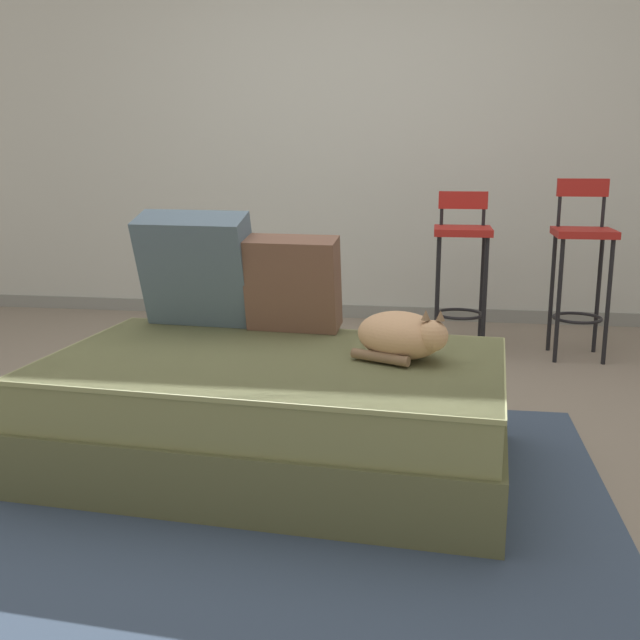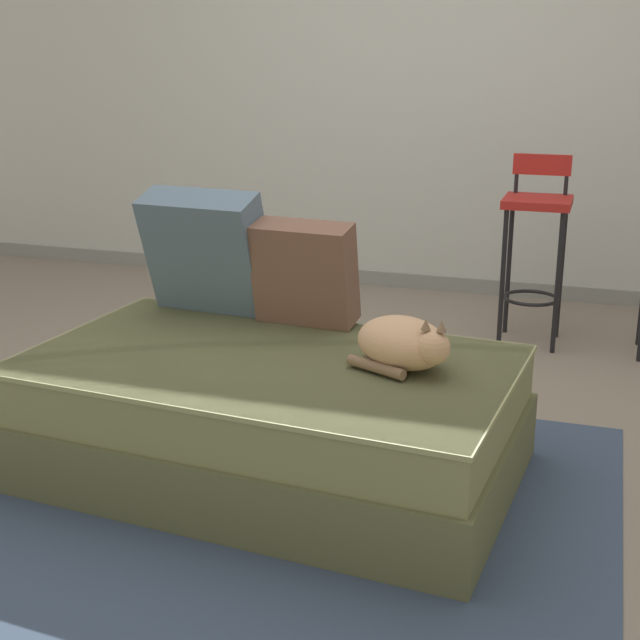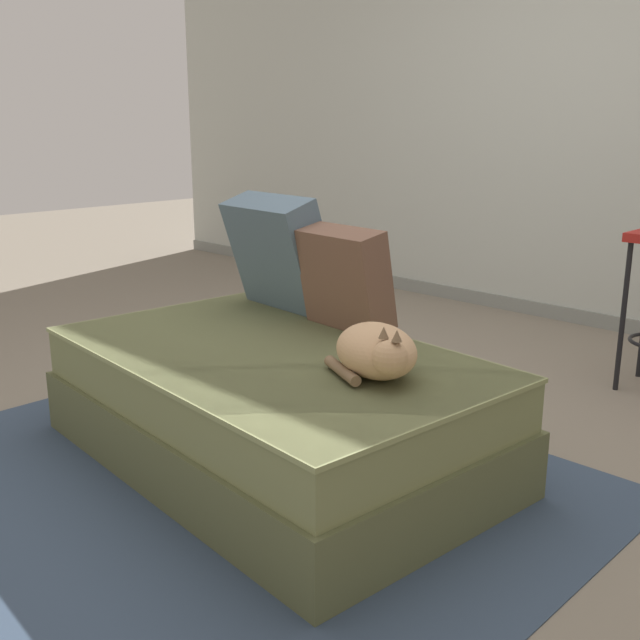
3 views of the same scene
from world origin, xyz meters
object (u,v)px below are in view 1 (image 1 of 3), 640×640
Objects in this scene: throw_pillow_middle at (293,284)px; cat at (402,336)px; throw_pillow_corner at (197,269)px; bar_stool_by_doorway at (582,255)px; couch at (276,411)px; bar_stool_near_window at (462,255)px.

throw_pillow_middle is 0.60m from cat.
throw_pillow_corner is 0.49× the size of bar_stool_by_doorway.
couch is 0.57m from throw_pillow_middle.
couch is at bearing -88.74° from throw_pillow_middle.
bar_stool_by_doorway reaches higher than cat.
bar_stool_by_doorway is (0.92, 1.72, 0.08)m from cat.
bar_stool_by_doorway is at bearing 44.40° from throw_pillow_middle.
throw_pillow_corner reaches higher than throw_pillow_middle.
throw_pillow_corner is (-0.42, 0.44, 0.45)m from couch.
cat is (0.46, 0.04, 0.29)m from couch.
throw_pillow_corner is at bearing -143.64° from bar_stool_by_doorway.
throw_pillow_corner is at bearing 175.36° from throw_pillow_middle.
cat is at bearing -118.23° from bar_stool_by_doorway.
cat is (0.47, -0.36, -0.11)m from throw_pillow_middle.
throw_pillow_corner is 1.23× the size of throw_pillow_middle.
bar_stool_by_doorway reaches higher than bar_stool_near_window.
bar_stool_near_window is at bearing -179.92° from bar_stool_by_doorway.
throw_pillow_middle is at bearing -135.60° from bar_stool_by_doorway.
throw_pillow_corner is 0.53× the size of bar_stool_near_window.
throw_pillow_corner reaches higher than couch.
cat is at bearing -24.14° from throw_pillow_corner.
couch is 1.73× the size of bar_stool_by_doorway.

